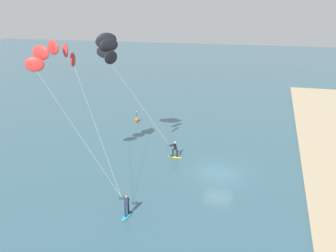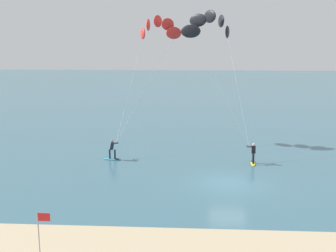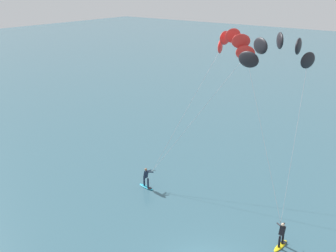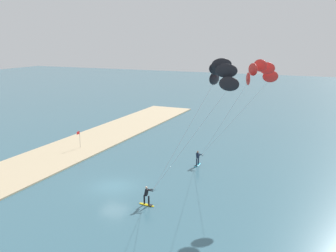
{
  "view_description": "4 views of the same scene",
  "coord_description": "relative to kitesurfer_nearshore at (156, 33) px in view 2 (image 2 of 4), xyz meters",
  "views": [
    {
      "loc": [
        -30.23,
        -3.93,
        14.28
      ],
      "look_at": [
        -0.35,
        4.68,
        4.15
      ],
      "focal_mm": 39.2,
      "sensor_mm": 36.0,
      "label": 1
    },
    {
      "loc": [
        -2.59,
        -26.13,
        9.32
      ],
      "look_at": [
        -4.23,
        2.26,
        3.49
      ],
      "focal_mm": 42.92,
      "sensor_mm": 36.0,
      "label": 2
    },
    {
      "loc": [
        9.17,
        -15.34,
        15.37
      ],
      "look_at": [
        -6.27,
        4.58,
        6.0
      ],
      "focal_mm": 41.91,
      "sensor_mm": 36.0,
      "label": 3
    },
    {
      "loc": [
        28.55,
        18.41,
        13.78
      ],
      "look_at": [
        -3.14,
        4.27,
        5.65
      ],
      "focal_mm": 40.32,
      "sensor_mm": 36.0,
      "label": 4
    }
  ],
  "objects": [
    {
      "name": "ground_plane",
      "position": [
        5.91,
        -11.77,
        -10.33
      ],
      "size": [
        240.0,
        240.0,
        0.0
      ],
      "primitive_type": "plane",
      "color": "#386070"
    },
    {
      "name": "kitesurfer_nearshore",
      "position": [
        0.0,
        0.0,
        0.0
      ],
      "size": [
        6.23,
        8.56,
        11.93
      ],
      "color": "#23ADD1",
      "rests_on": "ground"
    },
    {
      "name": "kitesurfer_mid_water",
      "position": [
        5.0,
        -2.07,
        0.24
      ],
      "size": [
        6.17,
        7.89,
        12.2
      ],
      "color": "yellow",
      "rests_on": "ground"
    },
    {
      "name": "beach_flag",
      "position": [
        -2.98,
        -22.39,
        -8.62
      ],
      "size": [
        0.56,
        0.05,
        2.2
      ],
      "color": "gray",
      "rests_on": "sand_strip"
    }
  ]
}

